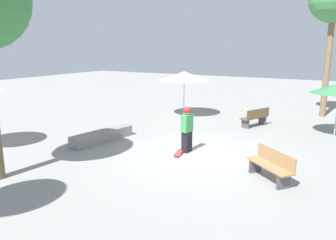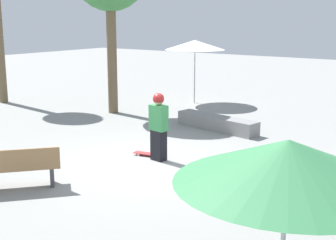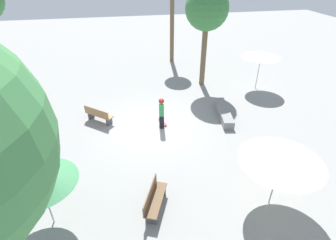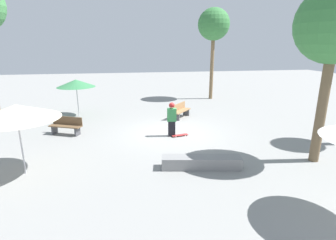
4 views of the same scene
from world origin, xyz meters
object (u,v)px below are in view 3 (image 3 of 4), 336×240
skater_main (161,112)px  shade_umbrella_green (38,177)px  concrete_ledge (224,113)px  palm_tree_far_back (207,10)px  bench_far (154,199)px  shade_umbrella_white (262,54)px  bench_near (99,115)px  shade_umbrella_cream (283,156)px  skateboard (162,122)px

skater_main → shade_umbrella_green: 6.74m
shade_umbrella_green → concrete_ledge: bearing=33.8°
shade_umbrella_green → palm_tree_far_back: bearing=50.1°
bench_far → shade_umbrella_white: (8.05, 8.42, 1.87)m
skater_main → shade_umbrella_white: shade_umbrella_white is taller
concrete_ledge → shade_umbrella_white: size_ratio=1.14×
bench_near → palm_tree_far_back: 8.82m
shade_umbrella_cream → bench_near: bearing=132.1°
skateboard → bench_far: bench_far is taller
palm_tree_far_back → shade_umbrella_cream: bearing=-94.0°
shade_umbrella_white → palm_tree_far_back: (-3.32, 1.33, 2.47)m
skater_main → skateboard: bearing=-6.9°
shade_umbrella_green → shade_umbrella_white: (11.40, 8.35, 0.28)m
skater_main → skateboard: (0.11, 0.38, -0.82)m
skater_main → skateboard: skater_main is taller
bench_far → palm_tree_far_back: (4.74, 9.75, 4.34)m
bench_near → shade_umbrella_white: (10.07, 2.31, 1.87)m
skater_main → palm_tree_far_back: 7.13m
shade_umbrella_white → skateboard: bearing=-155.9°
skater_main → shade_umbrella_cream: size_ratio=0.61×
skateboard → bench_near: bench_near is taller
shade_umbrella_cream → concrete_ledge: bearing=84.2°
skater_main → shade_umbrella_cream: shade_umbrella_cream is taller
skateboard → shade_umbrella_green: size_ratio=0.37×
concrete_ledge → shade_umbrella_green: bearing=-146.2°
skater_main → bench_far: skater_main is taller
skateboard → shade_umbrella_white: shade_umbrella_white is taller
bench_far → concrete_ledge: bearing=162.6°
concrete_ledge → shade_umbrella_white: 5.02m
skater_main → shade_umbrella_green: size_ratio=0.73×
palm_tree_far_back → bench_near: bearing=-151.7°
concrete_ledge → palm_tree_far_back: palm_tree_far_back is taller
palm_tree_far_back → shade_umbrella_green: bearing=-129.9°
palm_tree_far_back → concrete_ledge: bearing=-91.4°
concrete_ledge → shade_umbrella_green: 9.76m
skater_main → shade_umbrella_white: bearing=-54.9°
skater_main → concrete_ledge: 3.59m
skater_main → shade_umbrella_cream: bearing=-143.8°
skater_main → shade_umbrella_green: shade_umbrella_green is taller
skateboard → shade_umbrella_cream: 6.89m
concrete_ledge → shade_umbrella_cream: 6.31m
concrete_ledge → bench_near: size_ratio=1.89×
skateboard → shade_umbrella_cream: shade_umbrella_cream is taller
shade_umbrella_white → shade_umbrella_cream: shade_umbrella_white is taller
palm_tree_far_back → shade_umbrella_white: bearing=-21.9°
skateboard → bench_near: (-3.25, 0.74, 0.37)m
shade_umbrella_cream → palm_tree_far_back: (0.72, 10.32, 2.62)m
bench_near → palm_tree_far_back: bearing=68.8°
skater_main → palm_tree_far_back: palm_tree_far_back is taller
skater_main → bench_near: skater_main is taller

